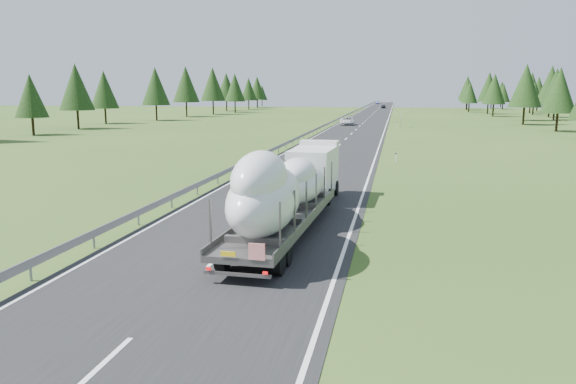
% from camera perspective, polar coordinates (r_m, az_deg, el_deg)
% --- Properties ---
extents(ground, '(400.00, 400.00, 0.00)m').
position_cam_1_polar(ground, '(21.82, -6.86, -6.42)').
color(ground, '#2F4A18').
rests_on(ground, ground).
extents(road_surface, '(10.00, 400.00, 0.02)m').
position_cam_1_polar(road_surface, '(120.22, 7.88, 7.18)').
color(road_surface, black).
rests_on(road_surface, ground).
extents(guardrail, '(0.10, 400.00, 0.76)m').
position_cam_1_polar(guardrail, '(120.54, 5.35, 7.52)').
color(guardrail, slate).
rests_on(guardrail, ground).
extents(marker_posts, '(0.13, 350.08, 1.00)m').
position_cam_1_polar(marker_posts, '(174.98, 11.04, 8.19)').
color(marker_posts, silver).
rests_on(marker_posts, ground).
extents(highway_sign, '(0.08, 0.90, 2.60)m').
position_cam_1_polar(highway_sign, '(99.99, 11.43, 7.50)').
color(highway_sign, slate).
rests_on(highway_sign, ground).
extents(tree_line_left, '(14.94, 243.42, 12.66)m').
position_cam_1_polar(tree_line_left, '(121.09, -14.08, 10.40)').
color(tree_line_left, black).
rests_on(tree_line_left, ground).
extents(boat_truck, '(2.99, 17.64, 4.14)m').
position_cam_1_polar(boat_truck, '(25.14, 0.16, 0.66)').
color(boat_truck, silver).
rests_on(boat_truck, ground).
extents(distant_van, '(3.07, 5.69, 1.52)m').
position_cam_1_polar(distant_van, '(105.06, 6.04, 7.20)').
color(distant_van, silver).
rests_on(distant_van, ground).
extents(distant_car_dark, '(1.71, 4.14, 1.40)m').
position_cam_1_polar(distant_car_dark, '(207.63, 9.67, 8.57)').
color(distant_car_dark, black).
rests_on(distant_car_dark, ground).
extents(distant_car_blue, '(1.63, 4.33, 1.41)m').
position_cam_1_polar(distant_car_blue, '(276.52, 9.07, 8.97)').
color(distant_car_blue, '#1C224F').
rests_on(distant_car_blue, ground).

